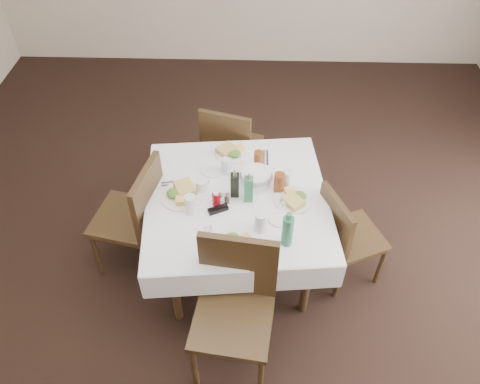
{
  "coord_description": "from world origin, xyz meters",
  "views": [
    {
      "loc": [
        0.1,
        -2.08,
        3.09
      ],
      "look_at": [
        0.02,
        0.23,
        0.8
      ],
      "focal_mm": 35.0,
      "sensor_mm": 36.0,
      "label": 1
    }
  ],
  "objects_px": {
    "bread_basket": "(256,177)",
    "coffee_mug": "(202,186)",
    "chair_west": "(137,213)",
    "water_e": "(287,178)",
    "chair_south": "(235,299)",
    "ketchup_bottle": "(216,198)",
    "dining_table": "(237,205)",
    "water_n": "(226,166)",
    "chair_north": "(230,146)",
    "water_w": "(191,204)",
    "chair_east": "(344,233)",
    "water_s": "(261,222)",
    "green_bottle": "(288,230)",
    "oil_cruet_green": "(249,188)",
    "oil_cruet_dark": "(235,184)"
  },
  "relations": [
    {
      "from": "water_e",
      "to": "coffee_mug",
      "type": "distance_m",
      "value": 0.61
    },
    {
      "from": "chair_west",
      "to": "water_e",
      "type": "xyz_separation_m",
      "value": [
        1.08,
        0.13,
        0.26
      ]
    },
    {
      "from": "chair_west",
      "to": "water_s",
      "type": "xyz_separation_m",
      "value": [
        0.9,
        -0.3,
        0.27
      ]
    },
    {
      "from": "chair_east",
      "to": "green_bottle",
      "type": "height_order",
      "value": "green_bottle"
    },
    {
      "from": "bread_basket",
      "to": "green_bottle",
      "type": "xyz_separation_m",
      "value": [
        0.2,
        -0.57,
        0.08
      ]
    },
    {
      "from": "dining_table",
      "to": "ketchup_bottle",
      "type": "distance_m",
      "value": 0.21
    },
    {
      "from": "water_s",
      "to": "coffee_mug",
      "type": "height_order",
      "value": "water_s"
    },
    {
      "from": "dining_table",
      "to": "water_n",
      "type": "height_order",
      "value": "water_n"
    },
    {
      "from": "chair_north",
      "to": "water_n",
      "type": "distance_m",
      "value": 0.66
    },
    {
      "from": "water_n",
      "to": "water_e",
      "type": "bearing_deg",
      "value": -15.53
    },
    {
      "from": "water_s",
      "to": "chair_north",
      "type": "bearing_deg",
      "value": 102.76
    },
    {
      "from": "dining_table",
      "to": "ketchup_bottle",
      "type": "relative_size",
      "value": 11.67
    },
    {
      "from": "ketchup_bottle",
      "to": "green_bottle",
      "type": "height_order",
      "value": "green_bottle"
    },
    {
      "from": "dining_table",
      "to": "water_n",
      "type": "bearing_deg",
      "value": 108.65
    },
    {
      "from": "water_e",
      "to": "green_bottle",
      "type": "bearing_deg",
      "value": -92.09
    },
    {
      "from": "dining_table",
      "to": "chair_north",
      "type": "bearing_deg",
      "value": 96.27
    },
    {
      "from": "ketchup_bottle",
      "to": "chair_south",
      "type": "bearing_deg",
      "value": -76.38
    },
    {
      "from": "chair_west",
      "to": "water_e",
      "type": "relative_size",
      "value": 7.37
    },
    {
      "from": "chair_north",
      "to": "chair_south",
      "type": "distance_m",
      "value": 1.57
    },
    {
      "from": "water_e",
      "to": "water_w",
      "type": "xyz_separation_m",
      "value": [
        -0.65,
        -0.28,
        0.0
      ]
    },
    {
      "from": "bread_basket",
      "to": "coffee_mug",
      "type": "relative_size",
      "value": 1.92
    },
    {
      "from": "water_w",
      "to": "chair_north",
      "type": "bearing_deg",
      "value": 78.09
    },
    {
      "from": "dining_table",
      "to": "chair_south",
      "type": "distance_m",
      "value": 0.72
    },
    {
      "from": "dining_table",
      "to": "water_w",
      "type": "distance_m",
      "value": 0.37
    },
    {
      "from": "water_e",
      "to": "dining_table",
      "type": "bearing_deg",
      "value": -158.83
    },
    {
      "from": "water_w",
      "to": "oil_cruet_green",
      "type": "relative_size",
      "value": 0.56
    },
    {
      "from": "chair_east",
      "to": "water_e",
      "type": "height_order",
      "value": "water_e"
    },
    {
      "from": "chair_east",
      "to": "chair_west",
      "type": "distance_m",
      "value": 1.52
    },
    {
      "from": "chair_west",
      "to": "water_w",
      "type": "xyz_separation_m",
      "value": [
        0.43,
        -0.15,
        0.27
      ]
    },
    {
      "from": "water_s",
      "to": "coffee_mug",
      "type": "bearing_deg",
      "value": 139.61
    },
    {
      "from": "bread_basket",
      "to": "ketchup_bottle",
      "type": "relative_size",
      "value": 2.0
    },
    {
      "from": "chair_south",
      "to": "oil_cruet_green",
      "type": "height_order",
      "value": "chair_south"
    },
    {
      "from": "chair_north",
      "to": "oil_cruet_green",
      "type": "xyz_separation_m",
      "value": [
        0.18,
        -0.87,
        0.34
      ]
    },
    {
      "from": "dining_table",
      "to": "green_bottle",
      "type": "distance_m",
      "value": 0.56
    },
    {
      "from": "chair_south",
      "to": "chair_east",
      "type": "xyz_separation_m",
      "value": [
        0.76,
        0.63,
        -0.09
      ]
    },
    {
      "from": "oil_cruet_dark",
      "to": "oil_cruet_green",
      "type": "relative_size",
      "value": 0.94
    },
    {
      "from": "water_n",
      "to": "bread_basket",
      "type": "relative_size",
      "value": 0.53
    },
    {
      "from": "chair_north",
      "to": "water_e",
      "type": "height_order",
      "value": "chair_north"
    },
    {
      "from": "water_s",
      "to": "oil_cruet_dark",
      "type": "height_order",
      "value": "oil_cruet_dark"
    },
    {
      "from": "green_bottle",
      "to": "chair_west",
      "type": "bearing_deg",
      "value": 159.08
    },
    {
      "from": "chair_south",
      "to": "chair_west",
      "type": "bearing_deg",
      "value": 136.26
    },
    {
      "from": "water_s",
      "to": "green_bottle",
      "type": "height_order",
      "value": "green_bottle"
    },
    {
      "from": "bread_basket",
      "to": "coffee_mug",
      "type": "distance_m",
      "value": 0.4
    },
    {
      "from": "chair_south",
      "to": "ketchup_bottle",
      "type": "bearing_deg",
      "value": 103.62
    },
    {
      "from": "chair_north",
      "to": "chair_south",
      "type": "bearing_deg",
      "value": -85.98
    },
    {
      "from": "chair_north",
      "to": "bread_basket",
      "type": "height_order",
      "value": "chair_north"
    },
    {
      "from": "chair_east",
      "to": "chair_north",
      "type": "bearing_deg",
      "value": 132.91
    },
    {
      "from": "chair_north",
      "to": "coffee_mug",
      "type": "bearing_deg",
      "value": -101.21
    },
    {
      "from": "chair_north",
      "to": "chair_south",
      "type": "xyz_separation_m",
      "value": [
        0.11,
        -1.56,
        0.05
      ]
    },
    {
      "from": "water_n",
      "to": "ketchup_bottle",
      "type": "xyz_separation_m",
      "value": [
        -0.05,
        -0.33,
        -0.01
      ]
    }
  ]
}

